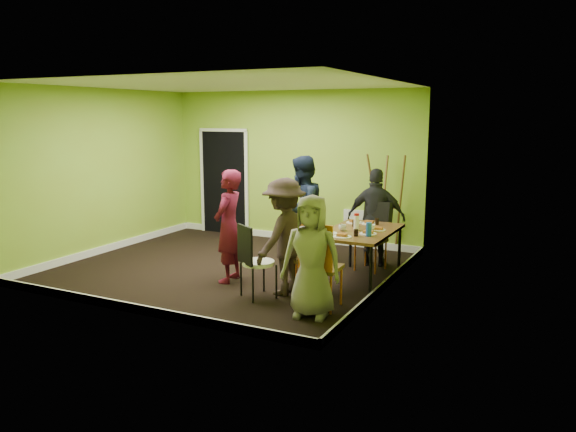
% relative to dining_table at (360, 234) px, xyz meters
% --- Properties ---
extents(ground, '(5.00, 5.00, 0.00)m').
position_rel_dining_table_xyz_m(ground, '(-2.05, -0.21, -0.70)').
color(ground, black).
rests_on(ground, ground).
extents(room_walls, '(5.04, 4.54, 2.82)m').
position_rel_dining_table_xyz_m(room_walls, '(-2.07, -0.17, 0.29)').
color(room_walls, '#8DAA2B').
rests_on(room_walls, ground).
extents(dining_table, '(0.90, 1.50, 0.75)m').
position_rel_dining_table_xyz_m(dining_table, '(0.00, 0.00, 0.00)').
color(dining_table, black).
rests_on(dining_table, ground).
extents(chair_left_far, '(0.46, 0.46, 0.87)m').
position_rel_dining_table_xyz_m(chair_left_far, '(-0.96, 0.38, -0.21)').
color(chair_left_far, '#C05B12').
rests_on(chair_left_far, ground).
extents(chair_left_near, '(0.41, 0.41, 0.93)m').
position_rel_dining_table_xyz_m(chair_left_near, '(-0.66, -0.72, -0.17)').
color(chair_left_near, '#C05B12').
rests_on(chair_left_near, ground).
extents(chair_back_end, '(0.49, 0.56, 1.04)m').
position_rel_dining_table_xyz_m(chair_back_end, '(-0.02, 0.82, 0.04)').
color(chair_back_end, '#C05B12').
rests_on(chair_back_end, ground).
extents(chair_front_end, '(0.46, 0.47, 1.09)m').
position_rel_dining_table_xyz_m(chair_front_end, '(-0.05, -1.34, -0.08)').
color(chair_front_end, '#C05B12').
rests_on(chair_front_end, ground).
extents(chair_bentwood, '(0.52, 0.53, 0.97)m').
position_rel_dining_table_xyz_m(chair_bentwood, '(-0.99, -1.31, -0.16)').
color(chair_bentwood, black).
rests_on(chair_bentwood, ground).
extents(easel, '(0.69, 0.64, 1.71)m').
position_rel_dining_table_xyz_m(easel, '(-0.16, 1.79, 0.15)').
color(easel, brown).
rests_on(easel, ground).
extents(plate_near_left, '(0.24, 0.24, 0.01)m').
position_rel_dining_table_xyz_m(plate_near_left, '(-0.26, 0.47, 0.06)').
color(plate_near_left, white).
rests_on(plate_near_left, dining_table).
extents(plate_near_right, '(0.27, 0.27, 0.01)m').
position_rel_dining_table_xyz_m(plate_near_right, '(-0.32, -0.43, 0.06)').
color(plate_near_right, white).
rests_on(plate_near_right, dining_table).
extents(plate_far_back, '(0.24, 0.24, 0.01)m').
position_rel_dining_table_xyz_m(plate_far_back, '(-0.03, 0.51, 0.06)').
color(plate_far_back, white).
rests_on(plate_far_back, dining_table).
extents(plate_far_front, '(0.25, 0.25, 0.01)m').
position_rel_dining_table_xyz_m(plate_far_front, '(-0.07, -0.54, 0.06)').
color(plate_far_front, white).
rests_on(plate_far_front, dining_table).
extents(plate_wall_back, '(0.22, 0.22, 0.01)m').
position_rel_dining_table_xyz_m(plate_wall_back, '(0.23, 0.10, 0.06)').
color(plate_wall_back, white).
rests_on(plate_wall_back, dining_table).
extents(plate_wall_front, '(0.23, 0.23, 0.01)m').
position_rel_dining_table_xyz_m(plate_wall_front, '(0.18, -0.20, 0.06)').
color(plate_wall_front, white).
rests_on(plate_wall_front, dining_table).
extents(thermos, '(0.08, 0.08, 0.21)m').
position_rel_dining_table_xyz_m(thermos, '(-0.05, -0.03, 0.16)').
color(thermos, white).
rests_on(thermos, dining_table).
extents(blue_bottle, '(0.08, 0.08, 0.19)m').
position_rel_dining_table_xyz_m(blue_bottle, '(0.23, -0.33, 0.15)').
color(blue_bottle, '#174EB0').
rests_on(blue_bottle, dining_table).
extents(orange_bottle, '(0.03, 0.03, 0.08)m').
position_rel_dining_table_xyz_m(orange_bottle, '(-0.11, 0.11, 0.09)').
color(orange_bottle, '#C05B12').
rests_on(orange_bottle, dining_table).
extents(glass_mid, '(0.07, 0.07, 0.10)m').
position_rel_dining_table_xyz_m(glass_mid, '(-0.16, 0.21, 0.10)').
color(glass_mid, black).
rests_on(glass_mid, dining_table).
extents(glass_back, '(0.06, 0.06, 0.10)m').
position_rel_dining_table_xyz_m(glass_back, '(0.09, 0.49, 0.11)').
color(glass_back, black).
rests_on(glass_back, dining_table).
extents(glass_front, '(0.06, 0.06, 0.10)m').
position_rel_dining_table_xyz_m(glass_front, '(0.08, -0.40, 0.10)').
color(glass_front, black).
rests_on(glass_front, dining_table).
extents(cup_a, '(0.11, 0.11, 0.09)m').
position_rel_dining_table_xyz_m(cup_a, '(-0.21, -0.14, 0.10)').
color(cup_a, white).
rests_on(cup_a, dining_table).
extents(cup_b, '(0.11, 0.11, 0.10)m').
position_rel_dining_table_xyz_m(cup_b, '(0.17, -0.02, 0.10)').
color(cup_b, white).
rests_on(cup_b, dining_table).
extents(person_standing, '(0.45, 0.63, 1.61)m').
position_rel_dining_table_xyz_m(person_standing, '(-1.68, -0.81, 0.11)').
color(person_standing, '#5B0F25').
rests_on(person_standing, ground).
extents(person_left_far, '(0.66, 0.85, 1.73)m').
position_rel_dining_table_xyz_m(person_left_far, '(-1.14, 0.50, 0.17)').
color(person_left_far, '#131D31').
rests_on(person_left_far, ground).
extents(person_left_near, '(0.74, 1.09, 1.55)m').
position_rel_dining_table_xyz_m(person_left_near, '(-0.72, -0.96, 0.08)').
color(person_left_near, '#312321').
rests_on(person_left_near, ground).
extents(person_back_end, '(0.95, 0.51, 1.54)m').
position_rel_dining_table_xyz_m(person_back_end, '(-0.07, 0.95, 0.08)').
color(person_back_end, black).
rests_on(person_back_end, ground).
extents(person_front_end, '(0.77, 0.57, 1.46)m').
position_rel_dining_table_xyz_m(person_front_end, '(-0.05, -1.58, 0.03)').
color(person_front_end, gray).
rests_on(person_front_end, ground).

